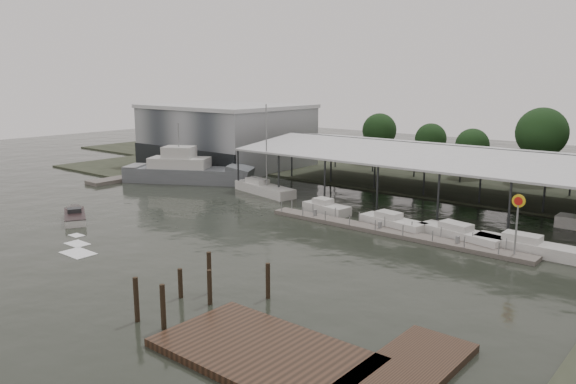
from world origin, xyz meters
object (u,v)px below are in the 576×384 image
Objects in this scene: shell_fuel_sign at (518,214)px; white_sailboat at (264,189)px; grey_trawler at (188,171)px; speedboat_underway at (75,216)px.

white_sailboat is at bearing 169.27° from shell_fuel_sign.
grey_trawler is 1.56× the size of white_sailboat.
grey_trawler reaches higher than speedboat_underway.
speedboat_underway is (-6.56, -23.09, -0.25)m from white_sailboat.
speedboat_underway is (-40.92, -16.58, -3.53)m from shell_fuel_sign.
white_sailboat is (14.02, 0.95, -0.94)m from grey_trawler.
grey_trawler is 1.12× the size of speedboat_underway.
speedboat_underway is at bearing -93.68° from white_sailboat.
shell_fuel_sign is 0.33× the size of speedboat_underway.
grey_trawler is at bearing -42.57° from speedboat_underway.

